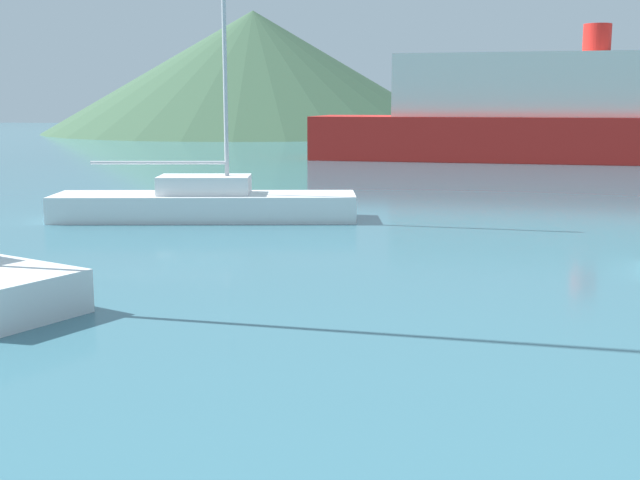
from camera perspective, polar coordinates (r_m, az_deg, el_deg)
sailboat_middle at (r=23.45m, az=-8.17°, el=2.66°), size 8.90×3.73×9.62m
ferry_distant at (r=48.54m, az=18.82°, el=8.44°), size 32.04×7.03×7.64m
hill_west at (r=91.21m, az=-4.74°, el=11.83°), size 45.87×45.87×13.22m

